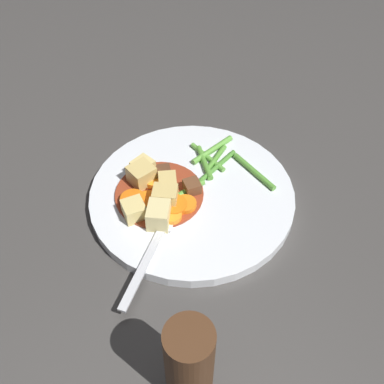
{
  "coord_description": "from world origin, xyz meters",
  "views": [
    {
      "loc": [
        0.15,
        0.38,
        0.47
      ],
      "look_at": [
        0.0,
        0.0,
        0.01
      ],
      "focal_mm": 43.27,
      "sensor_mm": 36.0,
      "label": 1
    }
  ],
  "objects_px": {
    "carrot_slice_5": "(133,201)",
    "meat_chunk_0": "(192,186)",
    "dinner_plate": "(192,196)",
    "potato_chunk_4": "(142,175)",
    "pepper_mill": "(189,363)",
    "carrot_slice_3": "(172,216)",
    "carrot_slice_0": "(186,205)",
    "potato_chunk_3": "(168,184)",
    "carrot_slice_1": "(150,205)",
    "potato_chunk_1": "(134,210)",
    "fork": "(155,243)",
    "meat_chunk_1": "(164,173)",
    "potato_chunk_2": "(143,168)",
    "carrot_slice_4": "(174,206)",
    "carrot_slice_2": "(154,180)",
    "potato_chunk_5": "(165,197)",
    "potato_chunk_0": "(159,215)"
  },
  "relations": [
    {
      "from": "potato_chunk_4",
      "to": "fork",
      "type": "relative_size",
      "value": 0.22
    },
    {
      "from": "dinner_plate",
      "to": "potato_chunk_1",
      "type": "xyz_separation_m",
      "value": [
        0.08,
        0.01,
        0.02
      ]
    },
    {
      "from": "potato_chunk_3",
      "to": "carrot_slice_3",
      "type": "bearing_deg",
      "value": 76.24
    },
    {
      "from": "carrot_slice_3",
      "to": "meat_chunk_0",
      "type": "xyz_separation_m",
      "value": [
        -0.04,
        -0.03,
        0.0
      ]
    },
    {
      "from": "carrot_slice_2",
      "to": "pepper_mill",
      "type": "height_order",
      "value": "pepper_mill"
    },
    {
      "from": "potato_chunk_3",
      "to": "meat_chunk_0",
      "type": "height_order",
      "value": "potato_chunk_3"
    },
    {
      "from": "dinner_plate",
      "to": "meat_chunk_0",
      "type": "xyz_separation_m",
      "value": [
        -0.0,
        -0.0,
        0.02
      ]
    },
    {
      "from": "meat_chunk_0",
      "to": "carrot_slice_4",
      "type": "bearing_deg",
      "value": 32.92
    },
    {
      "from": "carrot_slice_5",
      "to": "meat_chunk_1",
      "type": "distance_m",
      "value": 0.06
    },
    {
      "from": "potato_chunk_1",
      "to": "potato_chunk_5",
      "type": "relative_size",
      "value": 0.91
    },
    {
      "from": "carrot_slice_5",
      "to": "fork",
      "type": "xyz_separation_m",
      "value": [
        -0.01,
        0.07,
        -0.0
      ]
    },
    {
      "from": "potato_chunk_5",
      "to": "carrot_slice_3",
      "type": "bearing_deg",
      "value": 88.76
    },
    {
      "from": "potato_chunk_3",
      "to": "pepper_mill",
      "type": "height_order",
      "value": "pepper_mill"
    },
    {
      "from": "potato_chunk_0",
      "to": "meat_chunk_1",
      "type": "xyz_separation_m",
      "value": [
        -0.03,
        -0.07,
        -0.01
      ]
    },
    {
      "from": "dinner_plate",
      "to": "potato_chunk_2",
      "type": "bearing_deg",
      "value": -47.63
    },
    {
      "from": "potato_chunk_3",
      "to": "meat_chunk_1",
      "type": "distance_m",
      "value": 0.02
    },
    {
      "from": "potato_chunk_0",
      "to": "meat_chunk_0",
      "type": "bearing_deg",
      "value": -149.53
    },
    {
      "from": "carrot_slice_2",
      "to": "meat_chunk_1",
      "type": "distance_m",
      "value": 0.02
    },
    {
      "from": "potato_chunk_0",
      "to": "carrot_slice_0",
      "type": "bearing_deg",
      "value": -164.91
    },
    {
      "from": "dinner_plate",
      "to": "carrot_slice_1",
      "type": "height_order",
      "value": "carrot_slice_1"
    },
    {
      "from": "carrot_slice_1",
      "to": "potato_chunk_1",
      "type": "bearing_deg",
      "value": 15.33
    },
    {
      "from": "potato_chunk_1",
      "to": "carrot_slice_0",
      "type": "bearing_deg",
      "value": 170.11
    },
    {
      "from": "potato_chunk_1",
      "to": "potato_chunk_5",
      "type": "xyz_separation_m",
      "value": [
        -0.04,
        -0.0,
        0.0
      ]
    },
    {
      "from": "carrot_slice_5",
      "to": "meat_chunk_0",
      "type": "xyz_separation_m",
      "value": [
        -0.08,
        0.01,
        0.0
      ]
    },
    {
      "from": "potato_chunk_3",
      "to": "dinner_plate",
      "type": "bearing_deg",
      "value": 151.69
    },
    {
      "from": "carrot_slice_3",
      "to": "meat_chunk_1",
      "type": "xyz_separation_m",
      "value": [
        -0.01,
        -0.07,
        0.0
      ]
    },
    {
      "from": "potato_chunk_3",
      "to": "carrot_slice_4",
      "type": "bearing_deg",
      "value": 84.03
    },
    {
      "from": "meat_chunk_1",
      "to": "potato_chunk_5",
      "type": "bearing_deg",
      "value": 72.7
    },
    {
      "from": "carrot_slice_3",
      "to": "carrot_slice_5",
      "type": "height_order",
      "value": "carrot_slice_5"
    },
    {
      "from": "potato_chunk_3",
      "to": "potato_chunk_4",
      "type": "xyz_separation_m",
      "value": [
        0.03,
        -0.03,
        0.0
      ]
    },
    {
      "from": "fork",
      "to": "pepper_mill",
      "type": "xyz_separation_m",
      "value": [
        0.02,
        0.16,
        0.04
      ]
    },
    {
      "from": "carrot_slice_4",
      "to": "meat_chunk_0",
      "type": "bearing_deg",
      "value": -147.08
    },
    {
      "from": "carrot_slice_0",
      "to": "carrot_slice_1",
      "type": "height_order",
      "value": "same"
    },
    {
      "from": "dinner_plate",
      "to": "meat_chunk_1",
      "type": "height_order",
      "value": "meat_chunk_1"
    },
    {
      "from": "potato_chunk_5",
      "to": "potato_chunk_2",
      "type": "bearing_deg",
      "value": -80.71
    },
    {
      "from": "carrot_slice_5",
      "to": "potato_chunk_4",
      "type": "xyz_separation_m",
      "value": [
        -0.02,
        -0.03,
        0.01
      ]
    },
    {
      "from": "carrot_slice_0",
      "to": "carrot_slice_4",
      "type": "relative_size",
      "value": 0.86
    },
    {
      "from": "potato_chunk_3",
      "to": "potato_chunk_5",
      "type": "distance_m",
      "value": 0.02
    },
    {
      "from": "potato_chunk_2",
      "to": "meat_chunk_0",
      "type": "relative_size",
      "value": 1.28
    },
    {
      "from": "potato_chunk_4",
      "to": "fork",
      "type": "height_order",
      "value": "potato_chunk_4"
    },
    {
      "from": "potato_chunk_0",
      "to": "potato_chunk_2",
      "type": "xyz_separation_m",
      "value": [
        -0.01,
        -0.09,
        -0.0
      ]
    },
    {
      "from": "dinner_plate",
      "to": "potato_chunk_4",
      "type": "distance_m",
      "value": 0.07
    },
    {
      "from": "dinner_plate",
      "to": "fork",
      "type": "height_order",
      "value": "fork"
    },
    {
      "from": "dinner_plate",
      "to": "potato_chunk_2",
      "type": "height_order",
      "value": "potato_chunk_2"
    },
    {
      "from": "pepper_mill",
      "to": "potato_chunk_3",
      "type": "bearing_deg",
      "value": -105.25
    },
    {
      "from": "carrot_slice_5",
      "to": "pepper_mill",
      "type": "bearing_deg",
      "value": 86.12
    },
    {
      "from": "carrot_slice_3",
      "to": "potato_chunk_4",
      "type": "height_order",
      "value": "potato_chunk_4"
    },
    {
      "from": "carrot_slice_3",
      "to": "potato_chunk_3",
      "type": "height_order",
      "value": "potato_chunk_3"
    },
    {
      "from": "carrot_slice_3",
      "to": "carrot_slice_0",
      "type": "bearing_deg",
      "value": -152.56
    },
    {
      "from": "potato_chunk_3",
      "to": "meat_chunk_0",
      "type": "distance_m",
      "value": 0.03
    }
  ]
}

